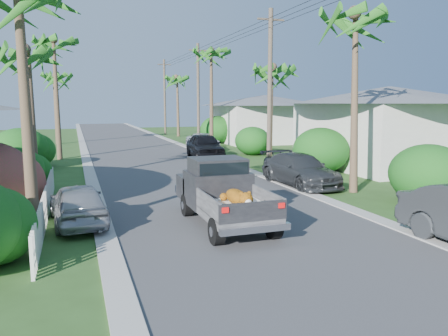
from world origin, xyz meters
name	(u,v)px	position (x,y,z in m)	size (l,w,h in m)	color
ground	(283,251)	(0.00, 0.00, 0.00)	(120.00, 120.00, 0.00)	#2A4A1B
road	(141,151)	(0.00, 25.00, 0.01)	(8.00, 100.00, 0.02)	#38383A
curb_left	(85,153)	(-4.30, 25.00, 0.03)	(0.60, 100.00, 0.06)	#A5A39E
curb_right	(193,149)	(4.30, 25.00, 0.03)	(0.60, 100.00, 0.06)	#A5A39E
pickup_truck	(220,191)	(-0.63, 3.22, 1.01)	(1.98, 5.12, 2.06)	black
parked_car_rm	(300,170)	(4.91, 8.05, 0.72)	(2.02, 4.98, 1.45)	#303235
parked_car_rf	(205,146)	(3.60, 19.28, 0.85)	(2.02, 5.02, 1.71)	black
parked_car_rd	(203,142)	(4.96, 24.50, 0.67)	(2.23, 4.83, 1.34)	silver
parked_car_ln	(78,204)	(-5.00, 4.38, 0.66)	(1.56, 3.87, 1.32)	#9FA0A6
palm_l_b	(28,51)	(-6.80, 12.00, 6.15)	(4.40, 4.40, 7.40)	brown
palm_l_c	(53,41)	(-6.00, 22.00, 7.91)	(4.40, 4.40, 9.20)	brown
palm_l_d	(54,74)	(-6.50, 34.00, 6.44)	(4.40, 4.40, 7.70)	brown
palm_r_a	(358,15)	(6.30, 6.00, 7.42)	(4.40, 4.40, 8.70)	brown
palm_r_b	(271,68)	(6.60, 15.00, 5.95)	(4.40, 4.40, 7.20)	brown
palm_r_c	(211,51)	(6.20, 26.00, 8.11)	(4.40, 4.40, 9.40)	brown
palm_r_d	(177,77)	(6.50, 40.00, 6.74)	(4.40, 4.40, 8.00)	brown
shrub_l_c	(15,171)	(-7.40, 10.00, 1.00)	(2.40, 2.64, 2.00)	#154614
shrub_l_d	(21,148)	(-8.00, 18.00, 1.20)	(3.20, 3.52, 2.40)	#154614
shrub_r_a	(429,174)	(7.60, 3.00, 1.15)	(2.80, 3.08, 2.30)	#154614
shrub_r_b	(321,150)	(7.80, 11.00, 1.25)	(3.00, 3.30, 2.50)	#154614
shrub_r_c	(252,141)	(7.50, 20.00, 1.05)	(2.60, 2.86, 2.10)	#154614
shrub_r_d	(217,130)	(8.00, 30.00, 1.30)	(3.20, 3.52, 2.60)	#154614
picket_fence	(46,204)	(-6.00, 5.50, 0.50)	(0.10, 11.00, 1.00)	white
house_right_near	(387,130)	(13.00, 12.00, 2.22)	(8.00, 9.00, 4.80)	silver
house_right_far	(265,120)	(13.00, 30.00, 2.12)	(9.00, 8.00, 4.60)	silver
utility_pole_b	(270,89)	(5.60, 13.00, 4.60)	(1.60, 0.26, 9.00)	brown
utility_pole_c	(198,94)	(5.60, 28.00, 4.60)	(1.60, 0.26, 9.00)	brown
utility_pole_d	(165,97)	(5.60, 43.00, 4.60)	(1.60, 0.26, 9.00)	brown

